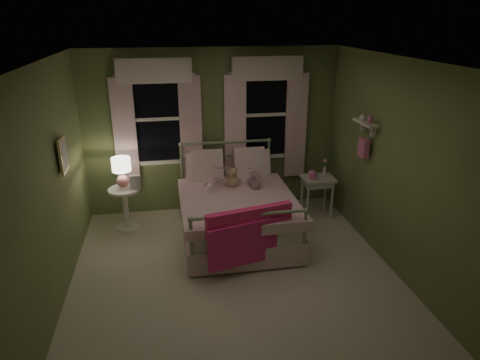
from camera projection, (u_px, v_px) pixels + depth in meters
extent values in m
plane|color=#EFE5CE|center=(235.00, 275.00, 5.35)|extent=(4.20, 4.20, 0.00)
plane|color=white|center=(234.00, 61.00, 4.40)|extent=(4.20, 4.20, 0.00)
plane|color=#798952|center=(213.00, 132.00, 6.80)|extent=(4.00, 0.00, 4.00)
plane|color=#798952|center=(285.00, 286.00, 2.95)|extent=(4.00, 0.00, 4.00)
plane|color=#798952|center=(49.00, 190.00, 4.55)|extent=(0.00, 4.20, 4.20)
plane|color=#798952|center=(396.00, 168.00, 5.21)|extent=(0.00, 4.20, 4.20)
cube|color=white|center=(236.00, 210.00, 6.16)|extent=(1.44, 1.94, 0.26)
cube|color=white|center=(236.00, 224.00, 6.25)|extent=(1.54, 2.02, 0.30)
cube|color=white|center=(238.00, 202.00, 5.96)|extent=(1.58, 1.75, 0.14)
cylinder|color=#9EB793|center=(188.00, 221.00, 6.09)|extent=(0.04, 1.90, 0.04)
cylinder|color=#9EB793|center=(282.00, 213.00, 6.32)|extent=(0.04, 1.90, 0.04)
cylinder|color=#9EB793|center=(182.00, 179.00, 6.88)|extent=(0.04, 0.04, 1.15)
cylinder|color=#9EB793|center=(268.00, 173.00, 7.11)|extent=(0.04, 0.04, 1.15)
sphere|color=#9EB793|center=(181.00, 145.00, 6.67)|extent=(0.07, 0.07, 0.07)
sphere|color=#9EB793|center=(269.00, 140.00, 6.90)|extent=(0.07, 0.07, 0.07)
cylinder|color=#9EB793|center=(226.00, 142.00, 6.78)|extent=(1.42, 0.04, 0.04)
cylinder|color=#9EB793|center=(226.00, 155.00, 6.86)|extent=(1.38, 0.03, 0.03)
cylinder|color=#9EB793|center=(192.00, 249.00, 5.16)|extent=(0.04, 0.04, 0.80)
cylinder|color=#9EB793|center=(304.00, 239.00, 5.39)|extent=(0.04, 0.04, 0.80)
sphere|color=#9EB793|center=(190.00, 219.00, 5.02)|extent=(0.07, 0.07, 0.07)
sphere|color=#9EB793|center=(306.00, 210.00, 5.25)|extent=(0.07, 0.07, 0.07)
cylinder|color=#9EB793|center=(250.00, 215.00, 5.13)|extent=(1.42, 0.04, 0.04)
cube|color=white|center=(204.00, 170.00, 6.60)|extent=(0.55, 0.32, 0.57)
cube|color=white|center=(252.00, 167.00, 6.73)|extent=(0.55, 0.32, 0.57)
cube|color=white|center=(207.00, 165.00, 6.58)|extent=(0.48, 0.30, 0.51)
cube|color=white|center=(249.00, 163.00, 6.69)|extent=(0.48, 0.30, 0.51)
cube|color=#FF3179|center=(250.00, 221.00, 5.16)|extent=(1.10, 0.33, 0.32)
cube|color=#EC2E85|center=(250.00, 243.00, 5.20)|extent=(1.08, 0.31, 0.55)
imported|color=#F7D1DD|center=(212.00, 164.00, 6.32)|extent=(0.35, 0.28, 0.83)
imported|color=#F7D1DD|center=(249.00, 163.00, 6.42)|extent=(0.39, 0.31, 0.77)
imported|color=beige|center=(214.00, 171.00, 6.10)|extent=(0.23, 0.17, 0.26)
imported|color=beige|center=(253.00, 171.00, 6.21)|extent=(0.22, 0.16, 0.26)
sphere|color=tan|center=(233.00, 181.00, 6.32)|extent=(0.19, 0.19, 0.19)
sphere|color=tan|center=(233.00, 172.00, 6.25)|extent=(0.13, 0.13, 0.13)
sphere|color=tan|center=(230.00, 169.00, 6.22)|extent=(0.05, 0.05, 0.05)
sphere|color=tan|center=(236.00, 169.00, 6.23)|extent=(0.05, 0.05, 0.05)
sphere|color=tan|center=(228.00, 181.00, 6.27)|extent=(0.07, 0.07, 0.07)
sphere|color=tan|center=(238.00, 180.00, 6.29)|extent=(0.07, 0.07, 0.07)
sphere|color=#8C6B51|center=(233.00, 174.00, 6.20)|extent=(0.05, 0.05, 0.05)
cylinder|color=white|center=(124.00, 190.00, 6.30)|extent=(0.46, 0.46, 0.04)
cylinder|color=white|center=(126.00, 209.00, 6.41)|extent=(0.08, 0.08, 0.60)
cylinder|color=white|center=(128.00, 227.00, 6.52)|extent=(0.34, 0.34, 0.03)
sphere|color=pink|center=(123.00, 181.00, 6.25)|extent=(0.18, 0.18, 0.18)
cylinder|color=pink|center=(122.00, 173.00, 6.21)|extent=(0.03, 0.03, 0.11)
cylinder|color=#FFEAC6|center=(121.00, 164.00, 6.15)|extent=(0.27, 0.27, 0.20)
imported|color=beige|center=(130.00, 190.00, 6.23)|extent=(0.19, 0.24, 0.02)
cube|color=white|center=(318.00, 178.00, 6.74)|extent=(0.50, 0.40, 0.04)
cube|color=white|center=(318.00, 183.00, 6.76)|extent=(0.44, 0.34, 0.08)
cylinder|color=white|center=(308.00, 202.00, 6.68)|extent=(0.04, 0.04, 0.60)
cylinder|color=white|center=(332.00, 200.00, 6.75)|extent=(0.04, 0.04, 0.60)
cylinder|color=white|center=(302.00, 194.00, 6.96)|extent=(0.04, 0.04, 0.60)
cylinder|color=white|center=(325.00, 193.00, 7.03)|extent=(0.04, 0.04, 0.60)
sphere|color=pink|center=(312.00, 174.00, 6.69)|extent=(0.14, 0.14, 0.14)
cube|color=pink|center=(314.00, 177.00, 6.62)|extent=(0.11, 0.06, 0.04)
cylinder|color=white|center=(325.00, 172.00, 6.77)|extent=(0.05, 0.05, 0.14)
cylinder|color=#4C7F3F|center=(325.00, 165.00, 6.73)|extent=(0.01, 0.01, 0.12)
sphere|color=pink|center=(325.00, 161.00, 6.71)|extent=(0.06, 0.06, 0.06)
cube|color=black|center=(158.00, 119.00, 6.56)|extent=(0.76, 0.02, 1.35)
cube|color=white|center=(154.00, 72.00, 6.28)|extent=(0.84, 0.05, 0.06)
cube|color=white|center=(161.00, 162.00, 6.79)|extent=(0.84, 0.05, 0.06)
cube|color=white|center=(131.00, 120.00, 6.47)|extent=(0.06, 0.05, 1.40)
cube|color=white|center=(184.00, 118.00, 6.60)|extent=(0.06, 0.05, 1.40)
cube|color=white|center=(158.00, 119.00, 6.54)|extent=(0.76, 0.04, 0.05)
cube|color=white|center=(125.00, 134.00, 6.49)|extent=(0.34, 0.06, 1.70)
cube|color=silver|center=(191.00, 131.00, 6.65)|extent=(0.34, 0.06, 1.70)
cube|color=white|center=(154.00, 71.00, 6.21)|extent=(1.10, 0.08, 0.36)
cylinder|color=white|center=(154.00, 75.00, 6.27)|extent=(1.20, 0.03, 0.03)
cube|color=black|center=(265.00, 114.00, 6.84)|extent=(0.76, 0.02, 1.35)
cube|color=white|center=(267.00, 70.00, 6.57)|extent=(0.84, 0.05, 0.06)
cube|color=white|center=(265.00, 156.00, 7.07)|extent=(0.84, 0.05, 0.06)
cube|color=white|center=(241.00, 116.00, 6.75)|extent=(0.06, 0.05, 1.40)
cube|color=white|center=(290.00, 114.00, 6.89)|extent=(0.06, 0.05, 1.40)
cube|color=white|center=(266.00, 115.00, 6.82)|extent=(0.76, 0.04, 0.05)
cube|color=white|center=(235.00, 129.00, 6.77)|extent=(0.34, 0.06, 1.70)
cube|color=white|center=(296.00, 126.00, 6.93)|extent=(0.34, 0.06, 1.70)
cube|color=white|center=(268.00, 68.00, 6.50)|extent=(1.10, 0.08, 0.36)
cylinder|color=white|center=(267.00, 72.00, 6.55)|extent=(1.20, 0.03, 0.03)
cube|color=white|center=(366.00, 123.00, 5.69)|extent=(0.15, 0.50, 0.03)
cube|color=white|center=(373.00, 131.00, 5.58)|extent=(0.06, 0.03, 0.14)
cube|color=white|center=(363.00, 126.00, 5.86)|extent=(0.06, 0.03, 0.14)
cylinder|color=pink|center=(370.00, 119.00, 5.57)|extent=(0.06, 0.06, 0.10)
sphere|color=white|center=(363.00, 117.00, 5.76)|extent=(0.08, 0.08, 0.08)
cube|color=pink|center=(364.00, 148.00, 5.81)|extent=(0.08, 0.18, 0.26)
cube|color=beige|center=(63.00, 155.00, 5.03)|extent=(0.03, 0.32, 0.42)
cube|color=silver|center=(64.00, 155.00, 5.03)|extent=(0.01, 0.25, 0.34)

